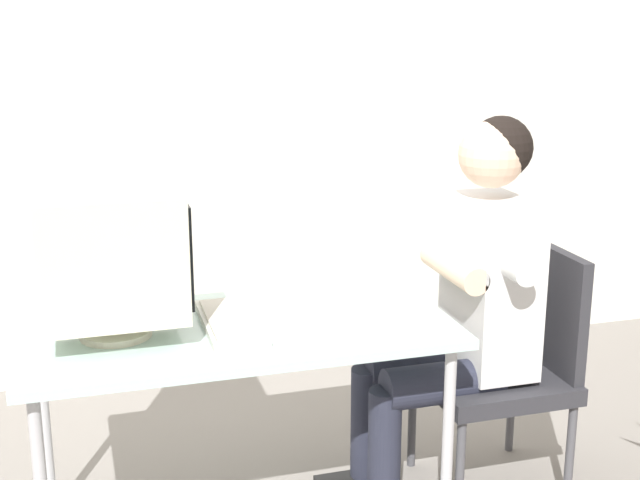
# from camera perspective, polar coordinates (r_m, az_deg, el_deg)

# --- Properties ---
(wall_back) EXTENTS (8.00, 0.10, 3.00)m
(wall_back) POSITION_cam_1_polar(r_m,az_deg,el_deg) (3.97, -5.38, 12.60)
(wall_back) COLOR silver
(wall_back) RESTS_ON ground_plane
(desk) EXTENTS (1.32, 0.65, 0.72)m
(desk) POSITION_cam_1_polar(r_m,az_deg,el_deg) (2.73, -5.39, -6.66)
(desk) COLOR #B7B7BC
(desk) RESTS_ON ground_plane
(crt_monitor) EXTENTS (0.42, 0.37, 0.44)m
(crt_monitor) POSITION_cam_1_polar(r_m,az_deg,el_deg) (2.60, -13.40, -0.85)
(crt_monitor) COLOR beige
(crt_monitor) RESTS_ON desk
(keyboard) EXTENTS (0.17, 0.41, 0.03)m
(keyboard) POSITION_cam_1_polar(r_m,az_deg,el_deg) (2.69, -5.84, -5.33)
(keyboard) COLOR silver
(keyboard) RESTS_ON desk
(office_chair) EXTENTS (0.47, 0.47, 0.87)m
(office_chair) POSITION_cam_1_polar(r_m,az_deg,el_deg) (3.14, 12.30, -7.55)
(office_chair) COLOR #4C4C51
(office_chair) RESTS_ON ground_plane
(person_seated) EXTENTS (0.70, 0.55, 1.33)m
(person_seated) POSITION_cam_1_polar(r_m,az_deg,el_deg) (2.97, 9.40, -3.62)
(person_seated) COLOR silver
(person_seated) RESTS_ON ground_plane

